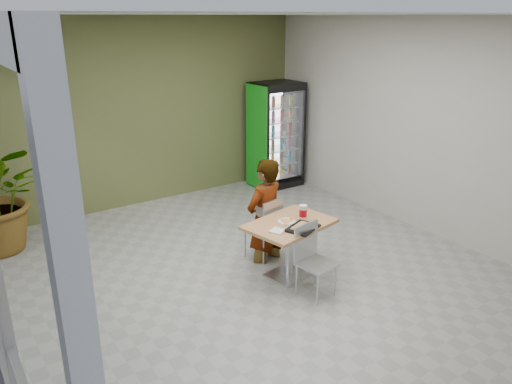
# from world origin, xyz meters

# --- Properties ---
(ground) EXTENTS (7.00, 7.00, 0.00)m
(ground) POSITION_xyz_m (0.00, 0.00, 0.00)
(ground) COLOR gray
(ground) RESTS_ON ground
(room_envelope) EXTENTS (6.00, 7.00, 3.20)m
(room_envelope) POSITION_xyz_m (0.00, 0.00, 1.60)
(room_envelope) COLOR beige
(room_envelope) RESTS_ON ground
(dining_table) EXTENTS (1.20, 0.95, 0.75)m
(dining_table) POSITION_xyz_m (0.35, -0.12, 0.54)
(dining_table) COLOR #AF8D4B
(dining_table) RESTS_ON ground
(chair_far) EXTENTS (0.48, 0.48, 0.89)m
(chair_far) POSITION_xyz_m (0.41, 0.44, 0.52)
(chair_far) COLOR #B4B6B9
(chair_far) RESTS_ON ground
(chair_near) EXTENTS (0.44, 0.45, 0.88)m
(chair_near) POSITION_xyz_m (0.32, -0.58, 0.51)
(chair_near) COLOR #B4B6B9
(chair_near) RESTS_ON ground
(seated_woman) EXTENTS (0.72, 0.55, 1.73)m
(seated_woman) POSITION_xyz_m (0.39, 0.48, 0.57)
(seated_woman) COLOR black
(seated_woman) RESTS_ON ground
(pizza_plate) EXTENTS (0.30, 0.22, 0.03)m
(pizza_plate) POSITION_xyz_m (0.33, -0.08, 0.77)
(pizza_plate) COLOR silver
(pizza_plate) RESTS_ON dining_table
(soda_cup) EXTENTS (0.10, 0.10, 0.18)m
(soda_cup) POSITION_xyz_m (0.57, -0.11, 0.84)
(soda_cup) COLOR silver
(soda_cup) RESTS_ON dining_table
(napkin_stack) EXTENTS (0.21, 0.21, 0.02)m
(napkin_stack) POSITION_xyz_m (0.05, -0.25, 0.76)
(napkin_stack) COLOR silver
(napkin_stack) RESTS_ON dining_table
(cafeteria_tray) EXTENTS (0.49, 0.43, 0.02)m
(cafeteria_tray) POSITION_xyz_m (0.36, -0.36, 0.76)
(cafeteria_tray) COLOR black
(cafeteria_tray) RESTS_ON dining_table
(beverage_fridge) EXTENTS (0.92, 0.71, 2.01)m
(beverage_fridge) POSITION_xyz_m (2.41, 2.97, 1.00)
(beverage_fridge) COLOR black
(beverage_fridge) RESTS_ON ground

